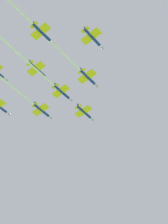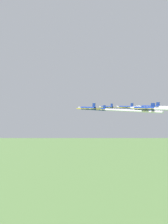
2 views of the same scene
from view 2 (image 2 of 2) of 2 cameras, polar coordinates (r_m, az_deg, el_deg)
name	(u,v)px [view 2 (image 2 of 2)]	position (r m, az deg, el deg)	size (l,w,h in m)	color
jet_lead	(107,107)	(145.81, 5.34, 1.14)	(10.52, 12.15, 2.80)	navy
jet_port_inner	(113,110)	(114.16, 6.66, 0.49)	(30.86, 39.73, 2.80)	navy
jet_starboard_inner	(158,107)	(137.17, 16.89, 1.09)	(27.14, 34.88, 2.80)	navy
jet_port_outer	(136,107)	(125.78, 11.99, 1.06)	(25.22, 32.37, 2.80)	navy
jet_starboard_outer	(88,108)	(101.61, 0.87, 0.87)	(10.52, 12.15, 2.80)	navy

